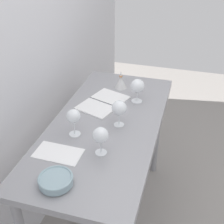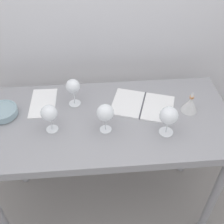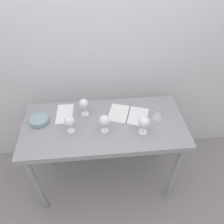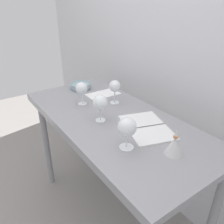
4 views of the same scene
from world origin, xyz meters
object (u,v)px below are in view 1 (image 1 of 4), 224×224
object	(u,v)px
tasting_sheet_upper	(58,153)
decanter_funnel	(121,82)
wine_glass_near_right	(137,87)
wine_glass_near_center	(119,109)
wine_glass_far_left	(73,117)
open_notebook	(103,103)
wine_glass_near_left	(101,136)
tasting_bowl	(56,180)

from	to	relation	value
tasting_sheet_upper	decanter_funnel	size ratio (longest dim) A/B	1.93
wine_glass_near_right	decanter_funnel	size ratio (longest dim) A/B	1.26
wine_glass_near_right	decanter_funnel	xyz separation A→B (m)	(0.17, 0.16, -0.07)
tasting_sheet_upper	decanter_funnel	xyz separation A→B (m)	(0.82, -0.13, 0.04)
wine_glass_near_center	tasting_sheet_upper	world-z (taller)	wine_glass_near_center
wine_glass_far_left	decanter_funnel	size ratio (longest dim) A/B	1.27
wine_glass_far_left	wine_glass_near_center	world-z (taller)	same
wine_glass_near_right	wine_glass_far_left	bearing A→B (deg)	150.77
wine_glass_far_left	tasting_sheet_upper	distance (m)	0.22
wine_glass_far_left	wine_glass_near_center	bearing A→B (deg)	-54.24
open_notebook	tasting_sheet_upper	size ratio (longest dim) A/B	1.58
wine_glass_near_left	wine_glass_near_right	size ratio (longest dim) A/B	0.96
wine_glass_near_center	decanter_funnel	bearing A→B (deg)	13.38
wine_glass_near_left	tasting_bowl	size ratio (longest dim) A/B	0.97
wine_glass_near_center	tasting_sheet_upper	bearing A→B (deg)	144.74
open_notebook	tasting_bowl	world-z (taller)	tasting_bowl
wine_glass_near_left	tasting_bowl	bearing A→B (deg)	154.50
decanter_funnel	wine_glass_near_left	bearing A→B (deg)	-173.25
tasting_sheet_upper	decanter_funnel	distance (m)	0.84
wine_glass_near_right	tasting_sheet_upper	size ratio (longest dim) A/B	0.66
wine_glass_far_left	tasting_sheet_upper	size ratio (longest dim) A/B	0.66
wine_glass_near_center	open_notebook	xyz separation A→B (m)	(0.23, 0.17, -0.11)
tasting_sheet_upper	wine_glass_near_center	bearing A→B (deg)	-34.16
wine_glass_near_center	wine_glass_near_right	xyz separation A→B (m)	(0.32, -0.04, -0.00)
wine_glass_far_left	wine_glass_near_left	bearing A→B (deg)	-120.40
wine_glass_far_left	wine_glass_near_left	world-z (taller)	wine_glass_far_left
wine_glass_far_left	open_notebook	world-z (taller)	wine_glass_far_left
wine_glass_near_left	wine_glass_near_center	distance (m)	0.28
tasting_bowl	wine_glass_far_left	bearing A→B (deg)	9.46
wine_glass_near_left	tasting_sheet_upper	distance (m)	0.25
decanter_funnel	tasting_sheet_upper	bearing A→B (deg)	171.15
wine_glass_near_center	wine_glass_far_left	bearing A→B (deg)	125.76
decanter_funnel	open_notebook	bearing A→B (deg)	167.35
wine_glass_near_left	wine_glass_far_left	bearing A→B (deg)	59.60
wine_glass_near_left	open_notebook	size ratio (longest dim) A/B	0.40
wine_glass_far_left	wine_glass_near_left	xyz separation A→B (m)	(-0.12, -0.20, -0.01)
wine_glass_near_right	open_notebook	world-z (taller)	wine_glass_near_right
wine_glass_near_right	tasting_bowl	distance (m)	0.89
wine_glass_near_center	decanter_funnel	world-z (taller)	wine_glass_near_center
tasting_bowl	decanter_funnel	xyz separation A→B (m)	(1.03, -0.04, 0.02)
wine_glass_near_left	decanter_funnel	xyz separation A→B (m)	(0.76, 0.09, -0.07)
open_notebook	decanter_funnel	world-z (taller)	decanter_funnel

